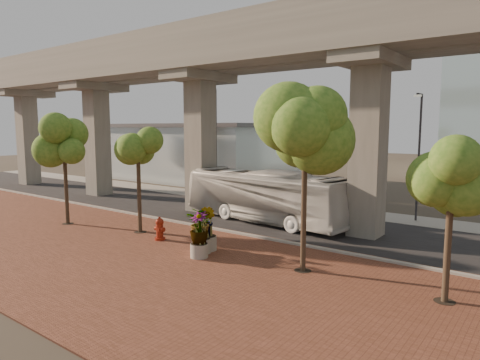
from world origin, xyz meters
The scene contains 18 objects.
ground centered at (0.00, 0.00, 0.00)m, with size 160.00×160.00×0.00m, color #393429.
brick_plaza centered at (0.00, -8.00, 0.03)m, with size 70.00×13.00×0.06m, color brown.
asphalt_road centered at (0.00, 2.00, 0.02)m, with size 90.00×8.00×0.04m, color black.
curb_strip centered at (0.00, -2.00, 0.08)m, with size 70.00×0.25×0.16m, color gray.
far_sidewalk centered at (0.00, 7.50, 0.03)m, with size 90.00×3.00×0.06m, color gray.
transit_viaduct centered at (0.00, 2.00, 7.29)m, with size 72.00×5.60×12.40m.
station_pavilion centered at (-20.00, 16.00, 3.22)m, with size 23.00×13.00×6.30m.
transit_bus centered at (-0.32, 1.57, 1.60)m, with size 2.70×11.51×3.21m, color silver.
fire_hydrant centered at (-2.19, -5.43, 0.64)m, with size 0.61×0.55×1.21m.
planter_front centered at (1.11, -5.86, 1.38)m, with size 1.97×1.97×2.17m.
planter_right centered at (1.50, -6.45, 1.33)m, with size 1.96×1.96×2.10m.
planter_left centered at (1.03, -5.35, 1.37)m, with size 1.96×1.96×2.15m.
street_tree_far_west centered at (-9.50, -6.20, 4.97)m, with size 3.51×3.51×6.54m.
street_tree_near_west centered at (-4.32, -4.95, 4.85)m, with size 3.09×3.09×6.23m.
street_tree_near_east centered at (6.10, -5.25, 5.51)m, with size 4.41×4.41×7.48m.
street_tree_far_east centered at (11.43, -5.17, 4.16)m, with size 3.09×3.09×5.53m.
streetlamp_west centered at (-8.26, 6.27, 5.21)m, with size 0.44×1.29×8.93m.
streetlamp_east centered at (7.19, 7.39, 4.59)m, with size 0.39×1.14×7.87m.
Camera 1 is at (14.18, -20.30, 5.86)m, focal length 32.00 mm.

